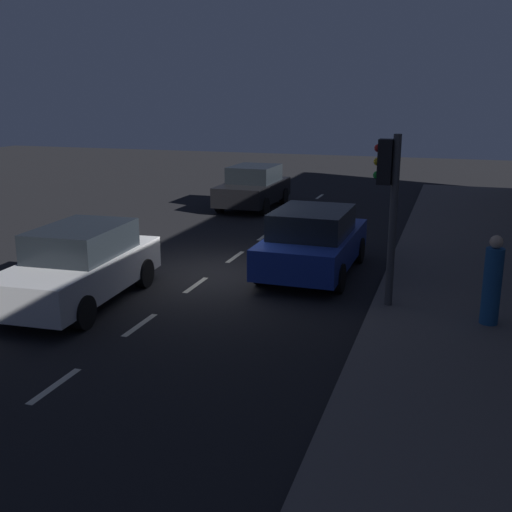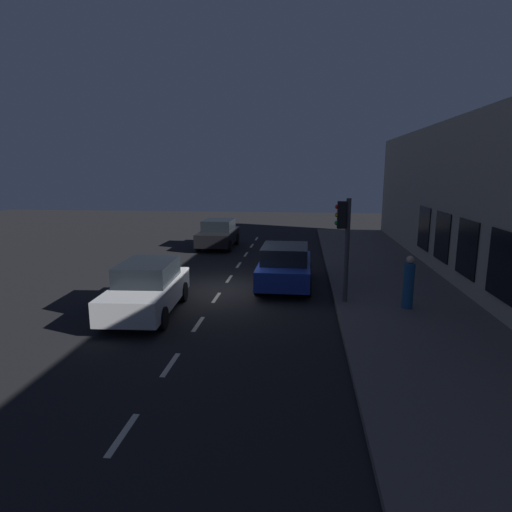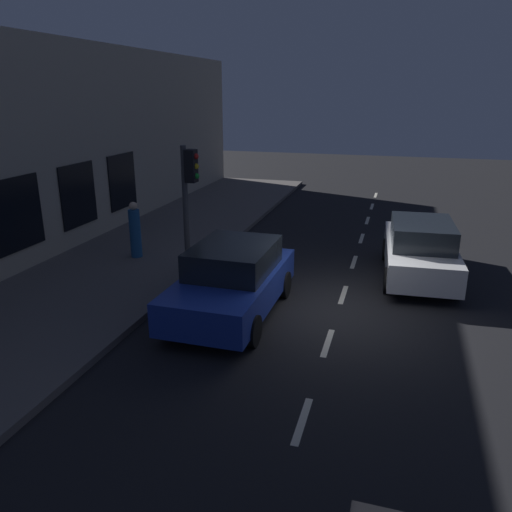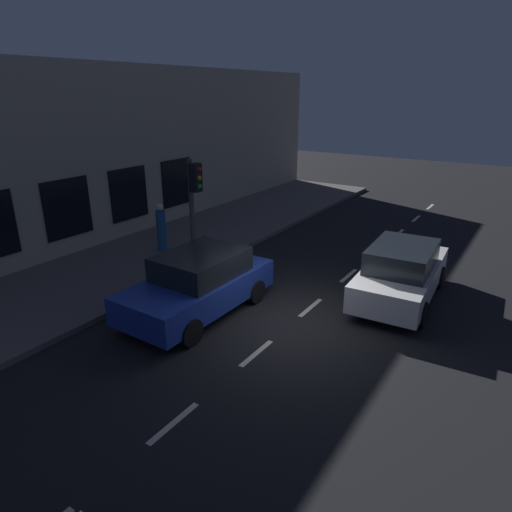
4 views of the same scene
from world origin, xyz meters
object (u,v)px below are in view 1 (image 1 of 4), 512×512
(traffic_light, at_px, (388,192))
(parked_car_2, at_px, (313,241))
(pedestrian_0, at_px, (492,283))
(parked_car_0, at_px, (80,265))
(parked_car_1, at_px, (253,187))

(traffic_light, distance_m, parked_car_2, 3.32)
(pedestrian_0, bearing_deg, parked_car_0, -163.25)
(parked_car_2, bearing_deg, parked_car_1, 118.26)
(parked_car_0, height_order, pedestrian_0, pedestrian_0)
(parked_car_1, xyz_separation_m, parked_car_2, (4.10, -7.87, 0.00))
(traffic_light, bearing_deg, parked_car_1, 120.96)
(parked_car_2, height_order, pedestrian_0, pedestrian_0)
(parked_car_0, relative_size, parked_car_2, 1.03)
(traffic_light, bearing_deg, pedestrian_0, -13.71)
(traffic_light, xyz_separation_m, parked_car_1, (-6.03, 10.04, -1.60))
(parked_car_1, distance_m, pedestrian_0, 13.21)
(parked_car_0, bearing_deg, parked_car_1, -93.08)
(pedestrian_0, bearing_deg, parked_car_1, 137.55)
(parked_car_1, bearing_deg, pedestrian_0, 127.93)
(traffic_light, relative_size, pedestrian_0, 2.03)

